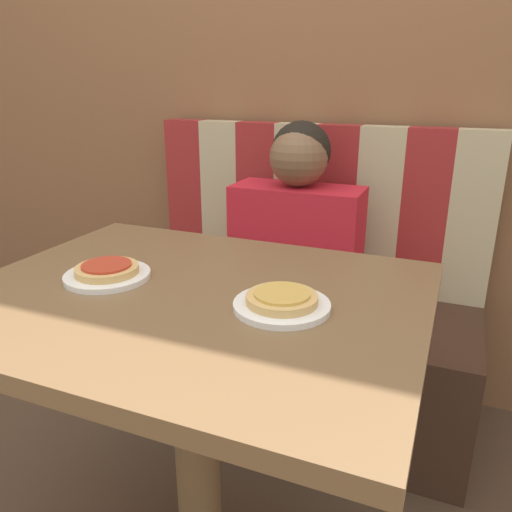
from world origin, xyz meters
The scene contains 9 objects.
wall_back centered at (0.00, 0.99, 1.30)m, with size 7.00×0.05×2.60m.
booth_seat centered at (0.00, 0.68, 0.21)m, with size 1.18×0.50×0.43m.
booth_backrest centered at (0.00, 0.90, 0.71)m, with size 1.18×0.07×0.56m.
dining_table centered at (0.00, 0.00, 0.63)m, with size 0.91×0.72×0.73m.
person centered at (0.00, 0.69, 0.71)m, with size 0.41×0.20×0.59m.
plate_left centered at (-0.19, -0.01, 0.74)m, with size 0.18×0.18×0.01m.
plate_right centered at (0.19, -0.01, 0.74)m, with size 0.18×0.18×0.01m.
pizza_left centered at (-0.19, -0.01, 0.75)m, with size 0.13×0.13×0.02m.
pizza_right centered at (0.19, -0.01, 0.75)m, with size 0.13×0.13×0.02m.
Camera 1 is at (0.47, -0.79, 1.12)m, focal length 35.00 mm.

